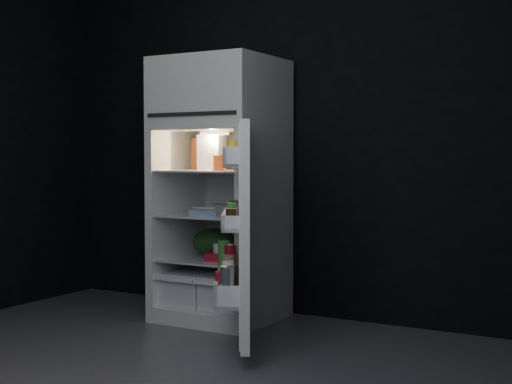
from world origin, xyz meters
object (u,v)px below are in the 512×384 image
Objects in this scene: refrigerator at (222,180)px; egg_carton at (224,210)px; fridge_door at (240,235)px; milk_jug at (212,153)px; yogurt_tray at (226,257)px.

refrigerator is 0.22m from egg_carton.
milk_jug is at bearing 133.19° from fridge_door.
milk_jug is (-0.06, -0.03, 0.19)m from refrigerator.
fridge_door is (0.56, -0.70, -0.28)m from refrigerator.
milk_jug is at bearing 130.91° from yogurt_tray.
yogurt_tray is at bearing -19.83° from egg_carton.
fridge_door is 1.03m from milk_jug.
refrigerator is 7.42× the size of milk_jug.
egg_carton is (-0.50, 0.61, 0.09)m from fridge_door.
milk_jug is 0.89× the size of yogurt_tray.
refrigerator is 0.53m from yogurt_tray.
egg_carton is 1.02× the size of yogurt_tray.
egg_carton is (0.07, -0.09, -0.19)m from refrigerator.
milk_jug is 0.87× the size of egg_carton.
egg_carton is at bearing -53.03° from refrigerator.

